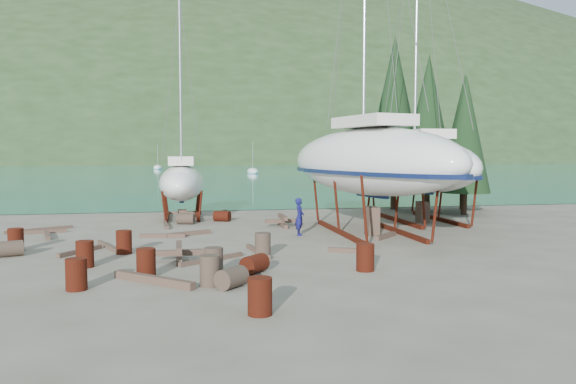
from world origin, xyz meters
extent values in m
plane|color=#5D5749|center=(0.00, 0.00, 0.00)|extent=(600.00, 600.00, 0.00)
plane|color=teal|center=(0.00, 315.00, 0.01)|extent=(700.00, 700.00, 0.00)
ellipsoid|color=#213319|center=(0.00, 320.00, 0.00)|extent=(800.00, 360.00, 110.00)
cube|color=beige|center=(-60.00, 190.00, 2.00)|extent=(6.00, 5.00, 4.00)
cube|color=#A54C2D|center=(-60.00, 190.00, 4.80)|extent=(6.60, 5.60, 1.60)
cube|color=beige|center=(-20.00, 190.00, 2.00)|extent=(6.00, 5.00, 4.00)
cube|color=#A54C2D|center=(-20.00, 190.00, 4.80)|extent=(6.60, 5.60, 1.60)
cube|color=beige|center=(30.00, 190.00, 2.00)|extent=(6.00, 5.00, 4.00)
cube|color=#A54C2D|center=(30.00, 190.00, 4.80)|extent=(6.60, 5.60, 1.60)
cylinder|color=black|center=(12.50, 12.00, 0.80)|extent=(0.36, 0.36, 1.60)
cone|color=black|center=(12.50, 12.00, 5.80)|extent=(3.60, 3.60, 8.40)
cylinder|color=black|center=(14.00, 10.00, 0.68)|extent=(0.36, 0.36, 1.36)
cone|color=black|center=(14.00, 10.00, 4.93)|extent=(3.06, 3.06, 7.14)
cylinder|color=black|center=(11.00, 14.00, 0.92)|extent=(0.36, 0.36, 1.84)
cone|color=black|center=(11.00, 14.00, 6.67)|extent=(4.14, 4.14, 9.66)
cylinder|color=black|center=(15.50, 13.00, 0.72)|extent=(0.36, 0.36, 1.44)
cone|color=black|center=(15.50, 13.00, 5.22)|extent=(3.24, 3.24, 7.56)
ellipsoid|color=white|center=(10.00, 80.00, 0.38)|extent=(2.00, 5.00, 1.40)
cylinder|color=silver|center=(10.00, 80.00, 3.23)|extent=(0.08, 0.08, 5.00)
ellipsoid|color=white|center=(-8.00, 110.00, 0.38)|extent=(2.00, 5.00, 1.40)
cylinder|color=silver|center=(-8.00, 110.00, 3.23)|extent=(0.08, 0.08, 5.00)
ellipsoid|color=white|center=(5.63, 3.67, 3.37)|extent=(6.75, 14.01, 3.15)
cube|color=#0C163C|center=(5.63, 2.99, 2.25)|extent=(0.77, 2.42, 1.00)
cube|color=silver|center=(5.63, 2.99, 5.19)|extent=(2.99, 4.42, 0.50)
cube|color=#521B0E|center=(4.25, 3.67, 0.10)|extent=(0.18, 7.41, 0.20)
cube|color=#521B0E|center=(7.01, 3.67, 0.10)|extent=(0.18, 7.41, 0.20)
cube|color=brown|center=(5.63, 2.99, 0.65)|extent=(0.50, 0.80, 1.30)
ellipsoid|color=white|center=(9.88, 7.46, 3.07)|extent=(3.54, 12.07, 2.85)
cube|color=#0C163C|center=(9.88, 6.86, 2.09)|extent=(0.26, 2.17, 1.00)
cube|color=silver|center=(9.88, 6.86, 4.74)|extent=(1.94, 3.62, 0.50)
cylinder|color=silver|center=(9.88, 8.07, 11.83)|extent=(0.14, 0.14, 14.47)
cube|color=#521B0E|center=(8.65, 7.46, 0.10)|extent=(0.18, 6.63, 0.20)
cube|color=#521B0E|center=(11.11, 7.46, 0.10)|extent=(0.18, 6.63, 0.20)
cube|color=brown|center=(9.88, 6.86, 0.57)|extent=(0.50, 0.80, 1.14)
ellipsoid|color=white|center=(-2.93, 11.46, 2.05)|extent=(2.83, 8.06, 2.05)
cube|color=#0C163C|center=(-2.93, 11.06, 1.47)|extent=(0.31, 1.44, 1.00)
cube|color=silver|center=(-2.93, 11.06, 3.32)|extent=(1.47, 2.44, 0.50)
cylinder|color=silver|center=(-2.93, 11.85, 7.95)|extent=(0.14, 0.14, 9.56)
cube|color=#521B0E|center=(-3.81, 11.46, 0.10)|extent=(0.18, 4.38, 0.20)
cube|color=#521B0E|center=(-2.06, 11.46, 0.10)|extent=(0.18, 4.38, 0.20)
cube|color=brown|center=(-2.93, 11.06, 0.26)|extent=(0.50, 0.80, 0.52)
imported|color=#131251|center=(2.32, 3.47, 0.86)|extent=(0.58, 0.72, 1.71)
cylinder|color=#521B0E|center=(-6.15, -2.20, 0.44)|extent=(0.58, 0.58, 0.88)
cylinder|color=#2D2823|center=(-1.64, -5.98, 0.29)|extent=(1.02, 1.04, 0.58)
cylinder|color=#521B0E|center=(-1.23, -8.71, 0.44)|extent=(0.58, 0.58, 0.88)
cylinder|color=#521B0E|center=(-0.78, 9.43, 0.29)|extent=(1.05, 0.91, 0.58)
cylinder|color=#2D2823|center=(-0.10, -1.46, 0.44)|extent=(0.58, 0.58, 0.88)
cylinder|color=#521B0E|center=(2.76, -4.50, 0.44)|extent=(0.58, 0.58, 0.88)
cylinder|color=#521B0E|center=(-9.27, 1.53, 0.44)|extent=(0.58, 0.58, 0.88)
cylinder|color=#2D2823|center=(-2.75, 8.59, 0.29)|extent=(1.00, 0.79, 0.58)
cylinder|color=#521B0E|center=(-5.87, -5.39, 0.44)|extent=(0.58, 0.58, 0.88)
cylinder|color=#521B0E|center=(-0.76, -4.15, 0.29)|extent=(1.02, 1.04, 0.58)
cylinder|color=#521B0E|center=(-4.08, -4.10, 0.44)|extent=(0.58, 0.58, 0.88)
cylinder|color=#521B0E|center=(-5.12, 0.14, 0.44)|extent=(0.58, 0.58, 0.88)
cylinder|color=#2D2823|center=(-9.16, 0.34, 0.29)|extent=(1.03, 0.85, 0.58)
cylinder|color=#2D2823|center=(-2.23, -5.63, 0.44)|extent=(0.58, 0.58, 0.88)
cylinder|color=#2D2823|center=(-2.05, -4.33, 0.44)|extent=(0.58, 0.58, 0.88)
cube|color=brown|center=(5.89, 1.92, 0.10)|extent=(1.43, 1.45, 0.19)
cube|color=brown|center=(-8.90, 5.01, 0.09)|extent=(0.71, 2.07, 0.19)
cube|color=brown|center=(-1.97, -1.98, 0.07)|extent=(2.32, 1.76, 0.15)
cube|color=brown|center=(-3.83, 3.96, 0.09)|extent=(2.03, 0.50, 0.17)
cube|color=brown|center=(-0.19, -0.78, 0.08)|extent=(0.57, 2.69, 0.16)
cube|color=brown|center=(-0.60, 13.20, 0.10)|extent=(0.96, 1.67, 0.19)
cube|color=brown|center=(3.16, -1.22, 0.09)|extent=(1.40, 0.75, 0.17)
cube|color=brown|center=(-2.69, 4.38, 0.09)|extent=(2.10, 1.16, 0.19)
cube|color=brown|center=(-2.90, 13.66, 0.08)|extent=(2.28, 0.72, 0.15)
cube|color=brown|center=(-3.77, 7.76, 0.08)|extent=(0.35, 2.46, 0.16)
cube|color=brown|center=(-5.85, 1.45, 0.08)|extent=(1.20, 2.67, 0.15)
cube|color=brown|center=(-6.76, 0.55, 0.08)|extent=(1.35, 1.96, 0.17)
cube|color=brown|center=(-9.74, 7.28, 0.07)|extent=(2.81, 1.78, 0.15)
cube|color=brown|center=(-3.83, -5.03, 0.11)|extent=(2.37, 2.24, 0.23)
cube|color=brown|center=(-9.50, 6.36, 0.08)|extent=(2.32, 0.60, 0.16)
cube|color=brown|center=(-3.09, -1.74, 0.10)|extent=(0.20, 1.80, 0.20)
cube|color=brown|center=(-3.09, -1.74, 0.30)|extent=(1.80, 0.20, 0.20)
cube|color=brown|center=(-3.09, -1.74, 0.50)|extent=(0.20, 1.80, 0.20)
cube|color=brown|center=(2.11, 6.59, 0.10)|extent=(0.20, 1.80, 0.20)
cube|color=brown|center=(2.11, 6.59, 0.30)|extent=(1.80, 0.20, 0.20)
cube|color=brown|center=(2.11, 6.59, 0.50)|extent=(0.20, 1.80, 0.20)
camera|label=1|loc=(-3.03, -21.46, 3.78)|focal=35.00mm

